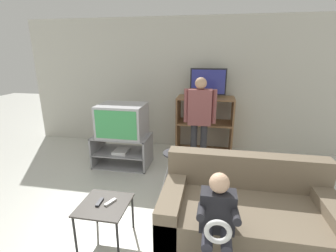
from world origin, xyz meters
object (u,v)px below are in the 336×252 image
(person_seated_child, at_px, (217,221))
(remote_control_white, at_px, (110,202))
(folding_stool, at_px, (175,162))
(couch, at_px, (246,215))
(snack_table, at_px, (104,208))
(person_standing_adult, at_px, (200,115))
(television_main, at_px, (122,120))
(media_shelf, at_px, (204,125))
(tv_stand, at_px, (123,150))
(television_flat, at_px, (208,84))
(remote_control_black, at_px, (100,202))

(person_seated_child, bearing_deg, remote_control_white, 165.32)
(folding_stool, xyz_separation_m, couch, (0.86, -0.59, -0.26))
(folding_stool, height_order, remote_control_white, folding_stool)
(snack_table, distance_m, person_seated_child, 1.18)
(remote_control_white, height_order, person_standing_adult, person_standing_adult)
(person_seated_child, bearing_deg, couch, 59.57)
(television_main, relative_size, person_seated_child, 0.79)
(television_main, distance_m, media_shelf, 1.61)
(couch, bearing_deg, tv_stand, 142.76)
(tv_stand, height_order, media_shelf, media_shelf)
(television_main, distance_m, person_seated_child, 2.61)
(television_flat, bearing_deg, person_seated_child, -86.18)
(person_standing_adult, bearing_deg, snack_table, -113.69)
(folding_stool, relative_size, couch, 0.39)
(remote_control_black, distance_m, person_standing_adult, 2.17)
(television_main, xyz_separation_m, television_flat, (1.40, 0.84, 0.55))
(snack_table, height_order, person_standing_adult, person_standing_adult)
(television_main, xyz_separation_m, media_shelf, (1.37, 0.82, -0.25))
(tv_stand, relative_size, person_standing_adult, 0.62)
(tv_stand, bearing_deg, snack_table, -74.88)
(folding_stool, xyz_separation_m, remote_control_black, (-0.66, -0.89, -0.09))
(tv_stand, distance_m, remote_control_black, 1.83)
(media_shelf, bearing_deg, person_standing_adult, -95.27)
(remote_control_black, xyz_separation_m, couch, (1.51, 0.29, -0.16))
(remote_control_black, relative_size, remote_control_white, 1.00)
(tv_stand, height_order, folding_stool, folding_stool)
(remote_control_black, height_order, couch, couch)
(remote_control_black, distance_m, couch, 1.55)
(remote_control_black, xyz_separation_m, person_standing_adult, (0.90, 1.92, 0.49))
(television_main, xyz_separation_m, person_seated_child, (1.59, -2.05, -0.23))
(remote_control_white, bearing_deg, person_standing_adult, 91.50)
(tv_stand, relative_size, snack_table, 1.95)
(snack_table, relative_size, person_standing_adult, 0.32)
(tv_stand, relative_size, television_flat, 1.45)
(media_shelf, bearing_deg, remote_control_white, -108.23)
(person_standing_adult, height_order, person_seated_child, person_standing_adult)
(television_main, bearing_deg, person_standing_adult, 5.80)
(media_shelf, bearing_deg, remote_control_black, -110.26)
(couch, bearing_deg, television_flat, 102.51)
(remote_control_black, bearing_deg, person_seated_child, -15.41)
(tv_stand, relative_size, person_seated_child, 0.98)
(folding_stool, bearing_deg, tv_stand, 140.86)
(television_flat, distance_m, folding_stool, 1.96)
(remote_control_white, bearing_deg, couch, 35.00)
(television_main, height_order, snack_table, television_main)
(tv_stand, bearing_deg, folding_stool, -39.14)
(folding_stool, relative_size, person_seated_child, 0.70)
(folding_stool, distance_m, person_standing_adult, 1.13)
(tv_stand, xyz_separation_m, folding_stool, (1.08, -0.88, 0.27))
(remote_control_black, bearing_deg, couch, 7.95)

